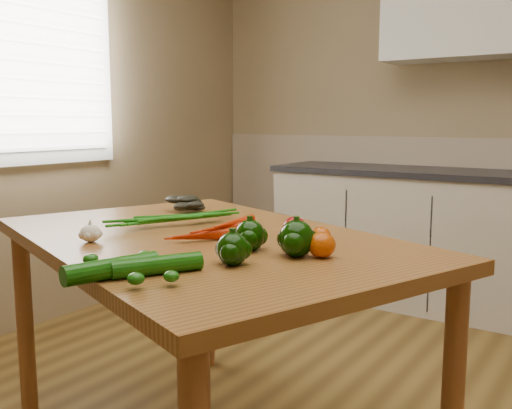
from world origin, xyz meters
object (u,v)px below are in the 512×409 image
at_px(tomato_b, 321,236).
at_px(zucchini_a, 157,265).
at_px(carrot_bunch, 203,223).
at_px(pepper_b, 296,239).
at_px(pepper_c, 233,249).
at_px(tomato_a, 294,228).
at_px(table, 203,262).
at_px(garlic_bulb, 91,233).
at_px(pepper_a, 250,235).
at_px(tomato_c, 322,245).
at_px(zucchini_b, 112,268).
at_px(leafy_greens, 194,200).

xyz_separation_m(tomato_b, zucchini_a, (-0.18, -0.53, -0.01)).
relative_size(carrot_bunch, pepper_b, 2.78).
distance_m(pepper_c, tomato_a, 0.39).
distance_m(table, garlic_bulb, 0.38).
xyz_separation_m(table, pepper_a, (0.26, -0.09, 0.14)).
bearing_deg(pepper_c, carrot_bunch, 139.74).
distance_m(pepper_a, tomato_a, 0.22).
bearing_deg(tomato_c, zucchini_b, -123.87).
bearing_deg(leafy_greens, pepper_a, -37.14).
relative_size(pepper_b, zucchini_b, 0.42).
bearing_deg(garlic_bulb, tomato_b, 30.05).
bearing_deg(garlic_bulb, leafy_greens, 100.04).
bearing_deg(zucchini_a, leafy_greens, 124.84).
bearing_deg(pepper_c, pepper_b, 62.65).
bearing_deg(pepper_a, zucchini_a, -96.29).
bearing_deg(table, zucchini_a, -43.17).
bearing_deg(garlic_bulb, zucchini_a, -20.22).
relative_size(pepper_b, tomato_b, 1.62).
height_order(pepper_c, zucchini_a, pepper_c).
bearing_deg(garlic_bulb, carrot_bunch, 53.67).
height_order(leafy_greens, pepper_b, leafy_greens).
height_order(leafy_greens, tomato_a, leafy_greens).
bearing_deg(tomato_a, leafy_greens, 159.06).
xyz_separation_m(tomato_b, zucchini_b, (-0.25, -0.62, -0.00)).
relative_size(pepper_c, zucchini_b, 0.36).
bearing_deg(table, pepper_b, 9.40).
xyz_separation_m(tomato_b, tomato_c, (0.08, -0.14, 0.01)).
bearing_deg(table, tomato_c, 14.22).
xyz_separation_m(pepper_b, tomato_b, (-0.01, 0.17, -0.02)).
height_order(carrot_bunch, zucchini_a, carrot_bunch).
xyz_separation_m(leafy_greens, zucchini_a, (0.57, -0.81, -0.03)).
relative_size(garlic_bulb, zucchini_b, 0.27).
bearing_deg(tomato_a, tomato_b, -17.61).
relative_size(garlic_bulb, pepper_b, 0.65).
relative_size(pepper_a, zucchini_b, 0.37).
bearing_deg(tomato_c, table, 173.67).
relative_size(table, leafy_greens, 8.13).
height_order(carrot_bunch, pepper_a, pepper_a).
xyz_separation_m(pepper_c, tomato_c, (0.16, 0.21, -0.01)).
bearing_deg(garlic_bulb, pepper_c, 2.01).
bearing_deg(leafy_greens, garlic_bulb, -79.96).
bearing_deg(tomato_b, pepper_a, -128.98).
xyz_separation_m(table, tomato_a, (0.29, 0.12, 0.13)).
bearing_deg(pepper_b, zucchini_a, -117.79).
bearing_deg(zucchini_b, zucchini_a, 53.67).
bearing_deg(carrot_bunch, garlic_bulb, -105.79).
relative_size(carrot_bunch, leafy_greens, 1.30).
relative_size(pepper_b, tomato_a, 1.27).
xyz_separation_m(pepper_b, tomato_c, (0.07, 0.03, -0.01)).
distance_m(garlic_bulb, tomato_b, 0.73).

